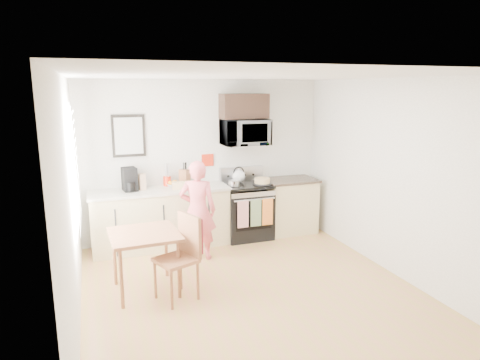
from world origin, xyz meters
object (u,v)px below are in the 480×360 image
object	(u,v)px
dining_table	(144,240)
chair	(186,244)
range	(247,212)
person	(198,210)
cake	(262,181)
microwave	(245,132)

from	to	relation	value
dining_table	chair	distance (m)	0.53
range	person	bearing A→B (deg)	-147.96
person	cake	distance (m)	1.33
person	cake	bearing A→B (deg)	-136.81
range	chair	world-z (taller)	range
cake	person	bearing A→B (deg)	-157.82
range	cake	xyz separation A→B (m)	(0.22, -0.13, 0.54)
person	dining_table	distance (m)	1.19
cake	chair	bearing A→B (deg)	-135.89
dining_table	cake	size ratio (longest dim) A/B	2.61
microwave	range	bearing A→B (deg)	-89.94
microwave	person	world-z (taller)	microwave
chair	microwave	bearing A→B (deg)	30.38
microwave	chair	xyz separation A→B (m)	(-1.41, -1.81, -1.11)
range	cake	world-z (taller)	range
microwave	cake	world-z (taller)	microwave
range	person	xyz separation A→B (m)	(-0.99, -0.62, 0.30)
microwave	chair	bearing A→B (deg)	-127.91
microwave	cake	xyz separation A→B (m)	(0.22, -0.23, -0.79)
range	microwave	world-z (taller)	microwave
range	cake	distance (m)	0.59
person	dining_table	world-z (taller)	person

